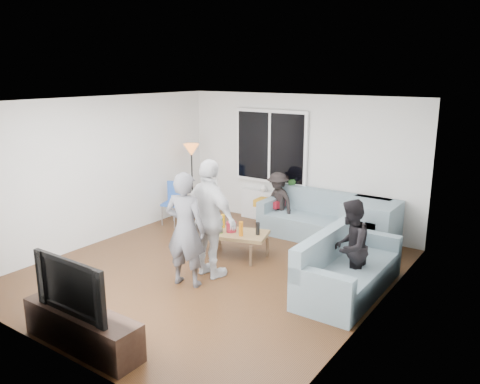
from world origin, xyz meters
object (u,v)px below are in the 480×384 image
Objects in this scene: television at (78,284)px; coffee_table at (234,243)px; sofa_right_section at (350,263)px; player_left at (185,229)px; spectator_right at (350,247)px; spectator_back at (278,201)px; sofa_back_section at (321,217)px; floor_lamp at (192,182)px; player_right at (210,219)px; tv_console at (82,328)px; side_chair at (174,204)px.

coffee_table is at bearing 93.70° from television.
player_left is at bearing 118.67° from sofa_right_section.
television reaches higher than coffee_table.
sofa_right_section is at bearing 57.50° from television.
spectator_right reaches higher than spectator_back.
sofa_right_section is at bearing 176.06° from spectator_right.
sofa_back_section is 2.85m from floor_lamp.
spectator_right is (1.92, 0.65, -0.22)m from player_right.
player_right is 2.43m from tv_console.
floor_lamp is at bearing 147.89° from coffee_table.
player_left is at bearing -65.82° from spectator_right.
spectator_back is (-0.95, 0.03, 0.15)m from sofa_back_section.
player_right is 2.51m from spectator_back.
floor_lamp reaches higher than side_chair.
side_chair is at bearing -90.00° from floor_lamp.
player_left is at bearing -51.31° from floor_lamp.
coffee_table is 0.69× the size of tv_console.
player_left is (0.10, -1.33, 0.64)m from coffee_table.
side_chair is 4.17m from spectator_right.
floor_lamp is 3.26m from player_left.
sofa_right_section is at bearing 57.50° from tv_console.
tv_console is (-0.65, -4.77, -0.20)m from sofa_back_section.
spectator_right is 3.55m from television.
spectator_right is 2.86m from spectator_back.
tv_console is (0.29, -4.80, -0.35)m from spectator_back.
spectator_back is at bearing 178.19° from sofa_back_section.
side_chair is at bearing 119.17° from tv_console.
player_left is 1.04× the size of tv_console.
tv_console is at bearing 147.50° from sofa_right_section.
player_right reaches higher than spectator_back.
spectator_right reaches higher than sofa_back_section.
spectator_right is at bearing -23.57° from spectator_back.
coffee_table is 0.98× the size of television.
spectator_right reaches higher than television.
floor_lamp reaches higher than sofa_back_section.
coffee_table is (-0.86, -1.54, -0.22)m from sofa_back_section.
spectator_right is (1.26, -1.79, 0.25)m from sofa_back_section.
player_right reaches higher than sofa_back_section.
television is at bearing -79.13° from side_chair.
floor_lamp is 4.97m from tv_console.
player_right is at bearing -75.18° from spectator_right.
coffee_table is 0.96× the size of spectator_back.
tv_console is at bearing 100.65° from player_right.
sofa_right_section is 1.78× the size of television.
sofa_back_section is 2.05× the size of television.
spectator_right is at bearing -164.92° from player_left.
television reaches higher than sofa_right_section.
side_chair is at bearing -137.30° from spectator_back.
tv_console is at bearing -97.80° from sofa_back_section.
side_chair is at bearing 119.17° from television.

